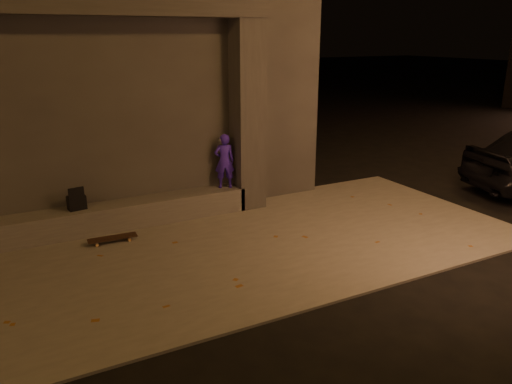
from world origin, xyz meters
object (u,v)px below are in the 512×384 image
column (247,117)px  backpack (77,201)px  skateboard (113,238)px  skateboarder (224,161)px

column → backpack: size_ratio=8.80×
column → skateboard: 3.40m
skateboard → skateboarder: bearing=18.3°
backpack → skateboard: backpack is taller
skateboarder → skateboard: size_ratio=1.32×
backpack → skateboarder: bearing=-8.6°
column → skateboarder: column is taller
column → backpack: column is taller
skateboarder → skateboard: skateboarder is taller
column → backpack: bearing=-180.0°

